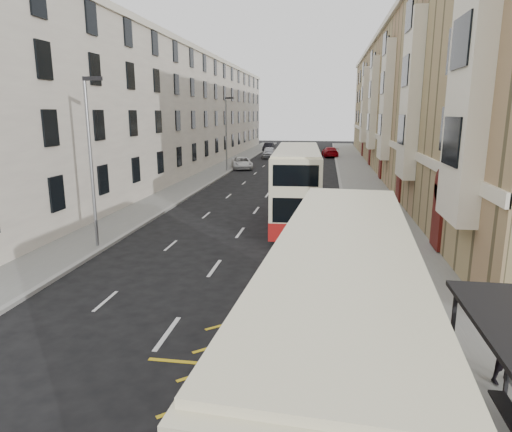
% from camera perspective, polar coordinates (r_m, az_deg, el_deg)
% --- Properties ---
extents(ground, '(200.00, 200.00, 0.00)m').
position_cam_1_polar(ground, '(11.43, -18.27, -22.93)').
color(ground, black).
rests_on(ground, ground).
extents(pavement_right, '(4.00, 120.00, 0.15)m').
position_cam_1_polar(pavement_right, '(38.86, 13.60, 2.89)').
color(pavement_right, slate).
rests_on(pavement_right, ground).
extents(pavement_left, '(3.00, 120.00, 0.15)m').
position_cam_1_polar(pavement_left, '(40.55, -8.80, 3.51)').
color(pavement_left, slate).
rests_on(pavement_left, ground).
extents(kerb_right, '(0.25, 120.00, 0.15)m').
position_cam_1_polar(kerb_right, '(38.73, 10.65, 3.00)').
color(kerb_right, gray).
rests_on(kerb_right, ground).
extents(kerb_left, '(0.25, 120.00, 0.15)m').
position_cam_1_polar(kerb_left, '(40.13, -6.76, 3.47)').
color(kerb_left, gray).
rests_on(kerb_left, ground).
extents(road_markings, '(10.00, 110.00, 0.01)m').
position_cam_1_polar(road_markings, '(53.76, 3.73, 5.84)').
color(road_markings, silver).
rests_on(road_markings, ground).
extents(terrace_right, '(10.75, 79.00, 15.25)m').
position_cam_1_polar(terrace_right, '(54.52, 20.10, 13.12)').
color(terrace_right, '#958456').
rests_on(terrace_right, ground).
extents(terrace_left, '(9.18, 79.00, 13.25)m').
position_cam_1_polar(terrace_left, '(56.60, -10.14, 12.63)').
color(terrace_left, silver).
rests_on(terrace_left, ground).
extents(guard_railing, '(0.06, 6.56, 1.01)m').
position_cam_1_polar(guard_railing, '(15.13, 14.54, -9.75)').
color(guard_railing, '#AC0F1C').
rests_on(guard_railing, pavement_right).
extents(street_lamp_near, '(0.93, 0.18, 8.00)m').
position_cam_1_polar(street_lamp_near, '(23.01, -19.90, 7.30)').
color(street_lamp_near, gray).
rests_on(street_lamp_near, pavement_left).
extents(street_lamp_far, '(0.93, 0.18, 8.00)m').
position_cam_1_polar(street_lamp_far, '(51.37, -3.69, 10.69)').
color(street_lamp_far, gray).
rests_on(street_lamp_far, pavement_left).
extents(double_decker_front, '(3.23, 11.09, 4.37)m').
position_cam_1_polar(double_decker_front, '(9.29, 10.60, -15.26)').
color(double_decker_front, beige).
rests_on(double_decker_front, ground).
extents(double_decker_rear, '(3.14, 11.39, 4.50)m').
position_cam_1_polar(double_decker_rear, '(27.46, 5.12, 3.86)').
color(double_decker_rear, beige).
rests_on(double_decker_rear, ground).
extents(pedestrian_near, '(0.61, 0.45, 1.54)m').
position_cam_1_polar(pedestrian_near, '(11.81, 21.27, -16.65)').
color(pedestrian_near, black).
rests_on(pedestrian_near, pavement_right).
extents(pedestrian_mid, '(1.01, 0.91, 1.70)m').
position_cam_1_polar(pedestrian_mid, '(12.90, 29.40, -14.51)').
color(pedestrian_mid, black).
rests_on(pedestrian_mid, pavement_right).
extents(pedestrian_far, '(0.98, 0.85, 1.58)m').
position_cam_1_polar(pedestrian_far, '(14.36, 15.57, -10.71)').
color(pedestrian_far, black).
rests_on(pedestrian_far, pavement_right).
extents(white_van, '(3.47, 5.30, 1.36)m').
position_cam_1_polar(white_van, '(54.29, -1.78, 6.64)').
color(white_van, white).
rests_on(white_van, ground).
extents(car_silver, '(2.08, 4.79, 1.61)m').
position_cam_1_polar(car_silver, '(67.26, 1.63, 7.95)').
color(car_silver, '#B2B4B9').
rests_on(car_silver, ground).
extents(car_dark, '(1.63, 4.27, 1.39)m').
position_cam_1_polar(car_dark, '(79.25, 1.57, 8.62)').
color(car_dark, black).
rests_on(car_dark, ground).
extents(car_red, '(2.69, 5.33, 1.48)m').
position_cam_1_polar(car_red, '(69.69, 9.23, 7.91)').
color(car_red, '#95030B').
rests_on(car_red, ground).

